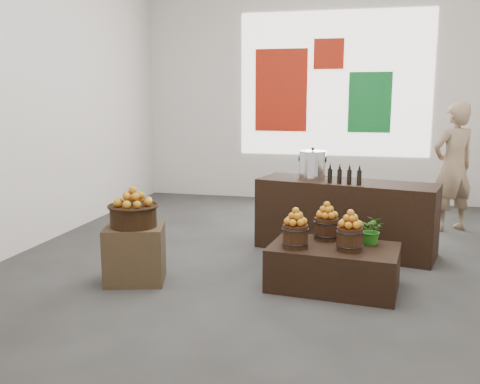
% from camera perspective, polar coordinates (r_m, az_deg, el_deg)
% --- Properties ---
extents(ground, '(7.00, 7.00, 0.00)m').
position_cam_1_polar(ground, '(6.16, 4.50, -6.88)').
color(ground, '#3C3B39').
rests_on(ground, ground).
extents(back_wall, '(6.00, 0.04, 4.00)m').
position_cam_1_polar(back_wall, '(9.36, 8.13, 11.30)').
color(back_wall, silver).
rests_on(back_wall, ground).
extents(back_opening, '(3.20, 0.02, 2.40)m').
position_cam_1_polar(back_opening, '(9.32, 9.99, 11.25)').
color(back_opening, white).
rests_on(back_opening, back_wall).
extents(deco_red_left, '(0.90, 0.04, 1.40)m').
position_cam_1_polar(deco_red_left, '(9.41, 4.40, 10.75)').
color(deco_red_left, '#AF1F0D').
rests_on(deco_red_left, back_wall).
extents(deco_green_right, '(0.70, 0.04, 1.00)m').
position_cam_1_polar(deco_green_right, '(9.29, 13.67, 9.27)').
color(deco_green_right, '#12742B').
rests_on(deco_green_right, back_wall).
extents(deco_red_upper, '(0.50, 0.04, 0.50)m').
position_cam_1_polar(deco_red_upper, '(9.34, 9.46, 14.34)').
color(deco_red_upper, '#AF1F0D').
rests_on(deco_red_upper, back_wall).
extents(crate, '(0.66, 0.59, 0.56)m').
position_cam_1_polar(crate, '(5.36, -11.15, -6.52)').
color(crate, brown).
rests_on(crate, ground).
extents(wicker_basket, '(0.45, 0.45, 0.20)m').
position_cam_1_polar(wicker_basket, '(5.27, -11.29, -2.54)').
color(wicker_basket, black).
rests_on(wicker_basket, crate).
extents(apples_in_basket, '(0.35, 0.35, 0.19)m').
position_cam_1_polar(apples_in_basket, '(5.23, -11.36, -0.46)').
color(apples_in_basket, '#A6050C').
rests_on(apples_in_basket, wicker_basket).
extents(display_table, '(1.26, 0.85, 0.41)m').
position_cam_1_polar(display_table, '(5.20, 9.93, -7.90)').
color(display_table, black).
rests_on(display_table, ground).
extents(apple_bucket_front_left, '(0.24, 0.24, 0.22)m').
position_cam_1_polar(apple_bucket_front_left, '(5.02, 5.91, -4.71)').
color(apple_bucket_front_left, '#391F0F').
rests_on(apple_bucket_front_left, display_table).
extents(apples_in_bucket_front_left, '(0.18, 0.18, 0.16)m').
position_cam_1_polar(apples_in_bucket_front_left, '(4.97, 5.95, -2.60)').
color(apples_in_bucket_front_left, '#A6050C').
rests_on(apples_in_bucket_front_left, apple_bucket_front_left).
extents(apple_bucket_front_right, '(0.24, 0.24, 0.22)m').
position_cam_1_polar(apple_bucket_front_right, '(5.00, 11.62, -4.92)').
color(apple_bucket_front_right, '#391F0F').
rests_on(apple_bucket_front_right, display_table).
extents(apples_in_bucket_front_right, '(0.18, 0.18, 0.16)m').
position_cam_1_polar(apples_in_bucket_front_right, '(4.96, 11.70, -2.81)').
color(apples_in_bucket_front_right, '#A6050C').
rests_on(apples_in_bucket_front_right, apple_bucket_front_right).
extents(apple_bucket_rear, '(0.24, 0.24, 0.22)m').
position_cam_1_polar(apple_bucket_rear, '(5.34, 9.18, -3.87)').
color(apple_bucket_rear, '#391F0F').
rests_on(apple_bucket_rear, display_table).
extents(apples_in_bucket_rear, '(0.18, 0.18, 0.16)m').
position_cam_1_polar(apples_in_bucket_rear, '(5.30, 9.24, -1.89)').
color(apples_in_bucket_rear, '#A6050C').
rests_on(apples_in_bucket_rear, apple_bucket_rear).
extents(herb_garnish_right, '(0.32, 0.30, 0.29)m').
position_cam_1_polar(herb_garnish_right, '(5.23, 13.92, -3.93)').
color(herb_garnish_right, '#216C16').
rests_on(herb_garnish_right, display_table).
extents(herb_garnish_left, '(0.16, 0.14, 0.28)m').
position_cam_1_polar(herb_garnish_left, '(5.33, 5.47, -3.46)').
color(herb_garnish_left, '#216C16').
rests_on(herb_garnish_left, display_table).
extents(counter, '(2.13, 1.08, 0.83)m').
position_cam_1_polar(counter, '(6.38, 11.16, -2.57)').
color(counter, black).
rests_on(counter, ground).
extents(stock_pot_left, '(0.32, 0.32, 0.32)m').
position_cam_1_polar(stock_pot_left, '(6.40, 7.73, 2.80)').
color(stock_pot_left, silver).
rests_on(stock_pot_left, counter).
extents(oil_cruets, '(0.30, 0.12, 0.23)m').
position_cam_1_polar(oil_cruets, '(6.09, 10.83, 1.94)').
color(oil_cruets, black).
rests_on(oil_cruets, counter).
extents(shopper, '(0.76, 0.68, 1.74)m').
position_cam_1_polar(shopper, '(7.71, 21.75, 2.48)').
color(shopper, '#8D7356').
rests_on(shopper, ground).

